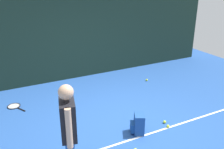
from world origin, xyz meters
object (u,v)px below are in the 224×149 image
at_px(tennis_racket, 15,106).
at_px(tennis_ball_far_left, 168,126).
at_px(backpack, 138,124).
at_px(tennis_ball_near_player, 165,122).
at_px(tennis_ball_mid_court, 147,80).
at_px(tennis_player, 69,130).

height_order(tennis_racket, tennis_ball_far_left, tennis_ball_far_left).
distance_m(backpack, tennis_ball_near_player, 0.75).
xyz_separation_m(tennis_ball_mid_court, tennis_ball_far_left, (-1.08, -2.40, 0.00)).
distance_m(tennis_player, backpack, 1.95).
distance_m(tennis_player, tennis_ball_far_left, 2.59).
bearing_deg(tennis_racket, backpack, -165.76).
bearing_deg(tennis_player, tennis_racket, -155.97).
bearing_deg(tennis_ball_mid_court, tennis_player, -139.76).
xyz_separation_m(backpack, tennis_ball_mid_court, (1.77, 2.25, -0.18)).
bearing_deg(tennis_player, tennis_ball_near_player, 120.30).
bearing_deg(tennis_ball_near_player, backpack, -177.45).
xyz_separation_m(tennis_racket, tennis_ball_near_player, (2.93, -2.34, 0.02)).
distance_m(tennis_racket, tennis_ball_mid_court, 3.97).
height_order(tennis_ball_near_player, tennis_ball_mid_court, same).
bearing_deg(tennis_ball_mid_court, backpack, -128.10).
bearing_deg(tennis_ball_near_player, tennis_player, -163.98).
bearing_deg(tennis_ball_far_left, tennis_player, -167.68).
distance_m(tennis_racket, tennis_ball_near_player, 3.75).
xyz_separation_m(backpack, tennis_ball_far_left, (0.69, -0.14, -0.18)).
bearing_deg(backpack, tennis_racket, -110.80).
relative_size(tennis_ball_near_player, tennis_ball_mid_court, 1.00).
bearing_deg(tennis_player, backpack, 125.74).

